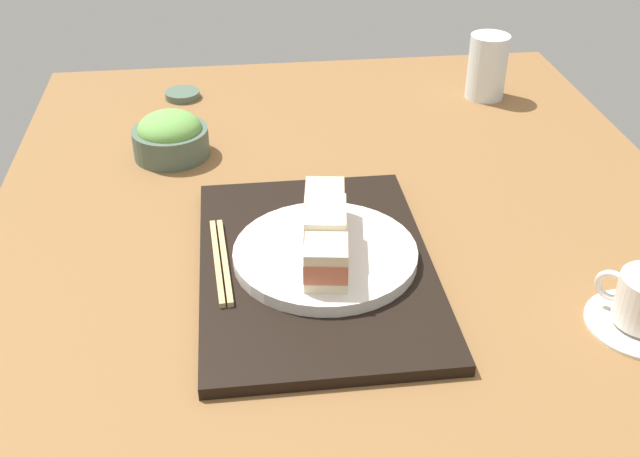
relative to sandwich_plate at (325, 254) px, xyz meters
The scene contains 10 objects.
ground_plane 6.62cm from the sandwich_plate, 119.37° to the left, with size 140.00×100.00×3.00cm, color brown.
serving_tray 1.97cm from the sandwich_plate, 80.08° to the right, with size 41.67×28.70×1.52cm, color black.
sandwich_plate is the anchor object (origin of this frame).
sandwich_near 6.42cm from the sandwich_plate, behind, with size 8.06×6.11×5.25cm.
sandwich_middle 3.72cm from the sandwich_plate, 45.00° to the right, with size 8.18×6.04×5.87cm.
sandwich_far 6.38cm from the sandwich_plate, ahead, with size 8.17×6.10×5.13cm.
salad_bowl 39.51cm from the sandwich_plate, 149.07° to the right, with size 11.92×11.92×7.35cm.
chopsticks_pair 12.96cm from the sandwich_plate, 93.56° to the right, with size 18.10×2.70×0.70cm.
drinking_glass 62.47cm from the sandwich_plate, 144.62° to the left, with size 7.09×7.09×11.66cm, color silver.
small_sauce_dish 60.17cm from the sandwich_plate, 161.28° to the right, with size 6.31×6.31×1.27cm, color #4C6051.
Camera 1 is at (81.23, -14.92, 57.06)cm, focal length 43.50 mm.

